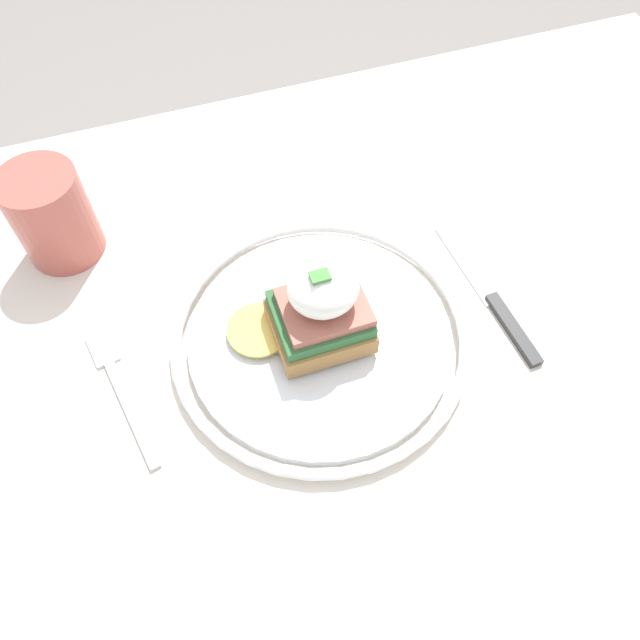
% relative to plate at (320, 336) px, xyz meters
% --- Properties ---
extents(ground_plane, '(6.00, 6.00, 0.00)m').
position_rel_plate_xyz_m(ground_plane, '(0.04, -0.04, -0.77)').
color(ground_plane, gray).
extents(dining_table, '(1.09, 0.80, 0.76)m').
position_rel_plate_xyz_m(dining_table, '(0.04, -0.04, -0.12)').
color(dining_table, beige).
rests_on(dining_table, ground_plane).
extents(plate, '(0.27, 0.27, 0.02)m').
position_rel_plate_xyz_m(plate, '(0.00, 0.00, 0.00)').
color(plate, silver).
rests_on(plate, dining_table).
extents(sandwich, '(0.12, 0.08, 0.08)m').
position_rel_plate_xyz_m(sandwich, '(0.00, 0.00, 0.04)').
color(sandwich, '#9E703D').
rests_on(sandwich, plate).
extents(fork, '(0.04, 0.15, 0.00)m').
position_rel_plate_xyz_m(fork, '(-0.18, 0.01, -0.01)').
color(fork, silver).
rests_on(fork, dining_table).
extents(knife, '(0.02, 0.18, 0.01)m').
position_rel_plate_xyz_m(knife, '(0.17, -0.01, -0.01)').
color(knife, '#2D2D2D').
rests_on(knife, dining_table).
extents(cup, '(0.07, 0.07, 0.09)m').
position_rel_plate_xyz_m(cup, '(-0.21, 0.19, 0.04)').
color(cup, '#AD5147').
rests_on(cup, dining_table).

